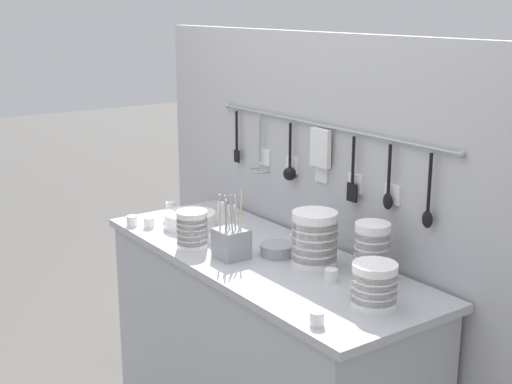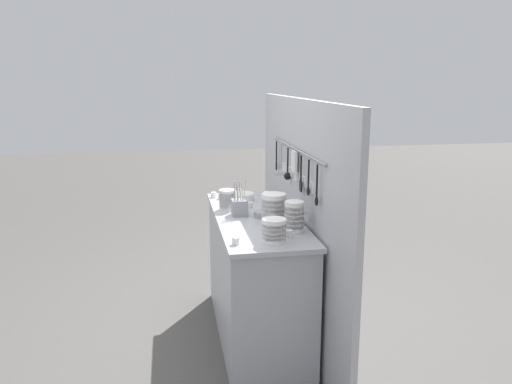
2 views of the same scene
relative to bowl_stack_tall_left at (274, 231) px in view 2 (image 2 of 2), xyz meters
name	(u,v)px [view 2 (image 2 of 2)]	position (x,y,z in m)	size (l,w,h in m)	color
ground_plane	(256,334)	(-0.60, -0.01, -0.99)	(20.00, 20.00, 0.00)	#514F4C
counter	(256,276)	(-0.60, -0.01, -0.53)	(1.53, 0.57, 0.92)	#ADAFB5
back_wall	(299,220)	(-0.60, 0.31, -0.12)	(2.33, 0.11, 1.74)	#B2B2B7
bowl_stack_tall_left	(274,231)	(0.00, 0.00, 0.00)	(0.14, 0.14, 0.15)	white
bowl_stack_short_front	(294,217)	(-0.19, 0.17, 0.03)	(0.12, 0.12, 0.20)	white
bowl_stack_wide_centre	(227,200)	(-0.81, -0.18, 0.00)	(0.12, 0.12, 0.15)	white
bowl_stack_nested_right	(274,209)	(-0.39, 0.08, 0.03)	(0.17, 0.17, 0.21)	white
plate_stack	(240,197)	(-1.06, -0.05, -0.04)	(0.22, 0.22, 0.06)	white
steel_mixing_bowl	(263,214)	(-0.56, 0.04, -0.05)	(0.13, 0.13, 0.04)	#93969E
cutlery_caddy	(239,207)	(-0.63, -0.12, -0.01)	(0.11, 0.11, 0.26)	#93969E
cup_front_left	(214,195)	(-1.22, -0.25, -0.05)	(0.04, 0.04, 0.04)	white
cup_front_right	(280,211)	(-0.61, 0.17, -0.05)	(0.04, 0.04, 0.04)	white
cup_centre	(236,241)	(0.00, -0.23, -0.05)	(0.04, 0.04, 0.04)	white
cup_beside_plates	(242,191)	(-1.31, 0.00, -0.05)	(0.04, 0.04, 0.04)	white
cup_back_left	(249,205)	(-0.83, -0.01, -0.05)	(0.04, 0.04, 0.04)	white
cup_by_caddy	(266,194)	(-1.17, 0.18, -0.05)	(0.04, 0.04, 0.04)	white
cup_mid_row	(221,196)	(-1.15, -0.20, -0.05)	(0.04, 0.04, 0.04)	white
cup_back_right	(271,227)	(-0.24, 0.03, -0.05)	(0.04, 0.04, 0.04)	white
cup_edge_far	(289,234)	(-0.08, 0.11, -0.05)	(0.04, 0.04, 0.04)	white
cup_edge_near	(270,196)	(-1.11, 0.20, -0.05)	(0.04, 0.04, 0.04)	white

